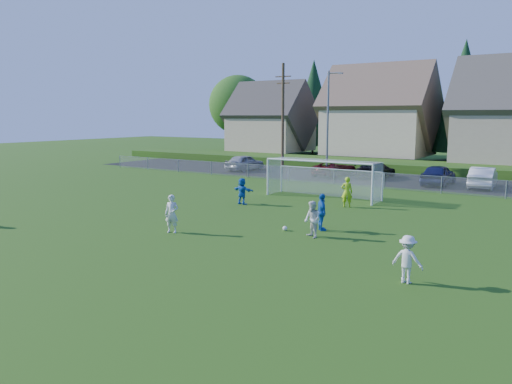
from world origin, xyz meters
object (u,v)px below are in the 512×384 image
player_blue_b (242,191)px  car_a (245,163)px  player_white_a (172,214)px  car_c (335,169)px  car_f (483,177)px  player_white_b (312,219)px  player_white_c (407,259)px  soccer_goal (324,173)px  soccer_ball (285,228)px  goalkeeper (347,192)px  car_d (376,170)px  player_blue_a (322,212)px  car_e (438,175)px

player_blue_b → car_a: 18.57m
player_white_a → car_c: (-2.71, 23.73, -0.20)m
car_a → car_f: size_ratio=0.96×
car_a → player_white_a: bearing=120.6°
player_white_b → car_c: size_ratio=0.33×
player_white_c → soccer_goal: (-9.52, 13.79, 0.85)m
soccer_ball → car_a: car_a is taller
car_c → soccer_goal: soccer_goal is taller
goalkeeper → car_c: bearing=-86.8°
car_a → car_d: car_a is taller
goalkeeper → player_blue_b: bearing=0.5°
player_blue_a → player_blue_b: (-7.06, 3.68, -0.07)m
player_white_b → car_c: (-8.47, 21.04, -0.13)m
car_f → soccer_goal: (-7.90, -10.43, 0.85)m
player_blue_a → player_white_c: bearing=-173.9°
soccer_ball → goalkeeper: bearing=90.0°
player_white_c → car_f: (-1.62, 24.22, -0.00)m
player_white_a → goalkeeper: 11.15m
car_a → player_white_b: bearing=134.1°
car_e → car_f: size_ratio=0.99×
car_a → car_c: car_a is taller
player_white_a → player_white_b: (5.76, 2.68, -0.07)m
soccer_ball → car_e: (2.16, 19.77, 0.68)m
car_a → player_white_c: bearing=136.8°
car_d → soccer_goal: soccer_goal is taller
player_white_a → soccer_goal: (1.50, 12.75, 0.75)m
car_c → car_f: size_ratio=1.03×
goalkeeper → car_e: (2.16, 12.56, -0.10)m
goalkeeper → car_e: 12.75m
player_white_c → player_white_a: bearing=-1.0°
player_white_b → player_white_c: size_ratio=1.04×
player_white_b → car_a: bearing=163.7°
car_e → goalkeeper: bearing=81.0°
soccer_ball → player_white_b: (1.64, -0.47, 0.69)m
soccer_goal → car_d: bearing=93.5°
car_d → car_f: bearing=177.3°
goalkeeper → car_c: goalkeeper is taller
car_c → car_e: (8.99, -0.81, 0.12)m
player_white_a → car_a: player_white_a is taller
car_f → soccer_goal: size_ratio=0.64×
player_blue_a → car_c: size_ratio=0.36×
player_white_a → goalkeeper: (4.12, 10.36, 0.02)m
player_white_c → soccer_goal: soccer_goal is taller
player_white_c → player_blue_b: (-12.56, 8.85, 0.02)m
player_blue_a → goalkeeper: bearing=-28.0°
soccer_ball → player_blue_a: bearing=34.8°
player_white_c → car_d: 27.41m
player_white_a → player_blue_a: player_white_a is taller
car_a → car_e: size_ratio=0.98×
car_c → player_blue_b: bearing=99.7°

